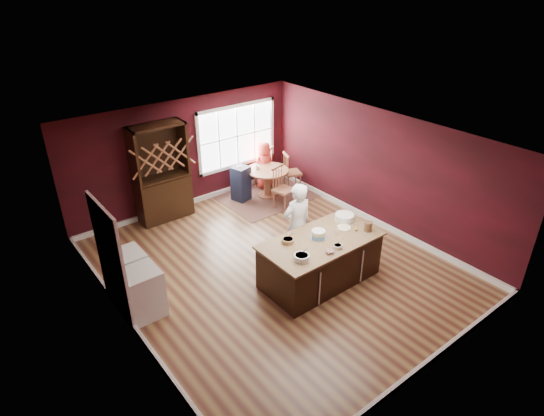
{
  "coord_description": "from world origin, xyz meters",
  "views": [
    {
      "loc": [
        -4.69,
        -5.94,
        5.38
      ],
      "look_at": [
        0.31,
        0.46,
        1.05
      ],
      "focal_mm": 30.0,
      "sensor_mm": 36.0,
      "label": 1
    }
  ],
  "objects": [
    {
      "name": "rug",
      "position": [
        1.85,
        2.64,
        0.01
      ],
      "size": [
        2.44,
        1.9,
        0.01
      ],
      "primitive_type": "cube",
      "rotation": [
        0.0,
        0.0,
        0.01
      ],
      "color": "brown",
      "rests_on": "ground"
    },
    {
      "name": "hutch",
      "position": [
        -0.79,
        3.22,
        1.16
      ],
      "size": [
        1.27,
        0.53,
        2.32
      ],
      "primitive_type": "cube",
      "color": "#38220F",
      "rests_on": "ground"
    },
    {
      "name": "chair_north",
      "position": [
        2.25,
        3.35,
        0.53
      ],
      "size": [
        0.6,
        0.59,
        1.06
      ],
      "primitive_type": null,
      "rotation": [
        0.0,
        0.0,
        3.67
      ],
      "color": "#955A2E",
      "rests_on": "ground"
    },
    {
      "name": "bowl_yellow",
      "position": [
        -0.14,
        -0.59,
        0.96
      ],
      "size": [
        0.22,
        0.22,
        0.08
      ],
      "primitive_type": "cylinder",
      "color": "#A0814F",
      "rests_on": "kitchen_island"
    },
    {
      "name": "dryer",
      "position": [
        -2.64,
        0.92,
        0.45
      ],
      "size": [
        0.62,
        0.6,
        0.91
      ],
      "primitive_type": "cube",
      "color": "silver",
      "rests_on": "ground"
    },
    {
      "name": "seated_woman",
      "position": [
        2.11,
        3.12,
        0.65
      ],
      "size": [
        0.67,
        0.47,
        1.3
      ],
      "primitive_type": "imported",
      "rotation": [
        0.0,
        0.0,
        3.23
      ],
      "color": "red",
      "rests_on": "ground"
    },
    {
      "name": "drinking_glass",
      "position": [
        0.77,
        -0.91,
        0.99
      ],
      "size": [
        0.07,
        0.07,
        0.14
      ],
      "primitive_type": "cylinder",
      "color": "white",
      "rests_on": "kitchen_island"
    },
    {
      "name": "chair_south",
      "position": [
        1.76,
        1.85,
        0.55
      ],
      "size": [
        0.55,
        0.54,
        1.09
      ],
      "primitive_type": null,
      "rotation": [
        0.0,
        0.0,
        0.25
      ],
      "color": "brown",
      "rests_on": "ground"
    },
    {
      "name": "doorway",
      "position": [
        -2.97,
        0.6,
        1.02
      ],
      "size": [
        0.08,
        1.26,
        2.13
      ],
      "primitive_type": null,
      "color": "white",
      "rests_on": "room_shell"
    },
    {
      "name": "washer",
      "position": [
        -2.64,
        0.28,
        0.45
      ],
      "size": [
        0.62,
        0.6,
        0.89
      ],
      "primitive_type": "cube",
      "color": "white",
      "rests_on": "ground"
    },
    {
      "name": "bowl_pink",
      "position": [
        0.22,
        -1.31,
        0.95
      ],
      "size": [
        0.17,
        0.17,
        0.06
      ],
      "primitive_type": "cylinder",
      "color": "silver",
      "rests_on": "kitchen_island"
    },
    {
      "name": "stoneware_crock",
      "position": [
        1.33,
        -1.2,
        1.01
      ],
      "size": [
        0.16,
        0.16,
        0.19
      ],
      "primitive_type": "cylinder",
      "color": "brown",
      "rests_on": "kitchen_island"
    },
    {
      "name": "table_plate",
      "position": [
        2.09,
        2.52,
        0.76
      ],
      "size": [
        0.19,
        0.19,
        0.01
      ],
      "primitive_type": "cylinder",
      "color": "beige",
      "rests_on": "dining_table"
    },
    {
      "name": "window",
      "position": [
        1.5,
        3.47,
        1.5
      ],
      "size": [
        2.36,
        0.1,
        1.66
      ],
      "primitive_type": null,
      "color": "white",
      "rests_on": "room_shell"
    },
    {
      "name": "chair_east",
      "position": [
        2.65,
        2.56,
        0.53
      ],
      "size": [
        0.55,
        0.56,
        1.05
      ],
      "primitive_type": null,
      "rotation": [
        0.0,
        0.0,
        1.22
      ],
      "color": "brown",
      "rests_on": "ground"
    },
    {
      "name": "room_shell",
      "position": [
        0.0,
        0.0,
        1.35
      ],
      "size": [
        7.0,
        7.0,
        7.0
      ],
      "color": "olive",
      "rests_on": "ground"
    },
    {
      "name": "toddler",
      "position": [
        1.1,
        2.99,
        0.81
      ],
      "size": [
        0.18,
        0.14,
        0.26
      ],
      "primitive_type": null,
      "color": "#8CA5BF",
      "rests_on": "high_chair"
    },
    {
      "name": "toy_figurine",
      "position": [
        1.15,
        -1.07,
        0.96
      ],
      "size": [
        0.04,
        0.04,
        0.07
      ],
      "primitive_type": null,
      "color": "#FFF30E",
      "rests_on": "kitchen_island"
    },
    {
      "name": "dinner_plate",
      "position": [
        1.05,
        -0.85,
        0.93
      ],
      "size": [
        0.27,
        0.27,
        0.02
      ],
      "primitive_type": "cylinder",
      "color": "beige",
      "rests_on": "kitchen_island"
    },
    {
      "name": "bowl_blue",
      "position": [
        -0.31,
        -1.16,
        0.97
      ],
      "size": [
        0.27,
        0.27,
        0.11
      ],
      "primitive_type": "cylinder",
      "color": "silver",
      "rests_on": "kitchen_island"
    },
    {
      "name": "layer_cake",
      "position": [
        0.42,
        -0.79,
        0.99
      ],
      "size": [
        0.35,
        0.35,
        0.14
      ],
      "primitive_type": null,
      "color": "white",
      "rests_on": "kitchen_island"
    },
    {
      "name": "baker",
      "position": [
        0.44,
        -0.16,
        0.89
      ],
      "size": [
        0.69,
        0.5,
        1.78
      ],
      "primitive_type": "imported",
      "rotation": [
        0.0,
        0.0,
        3.03
      ],
      "color": "silver",
      "rests_on": "ground"
    },
    {
      "name": "white_tub",
      "position": [
        1.28,
        -0.64,
        0.98
      ],
      "size": [
        0.38,
        0.38,
        0.13
      ],
      "primitive_type": "cylinder",
      "color": "silver",
      "rests_on": "kitchen_island"
    },
    {
      "name": "bowl_olive",
      "position": [
        0.45,
        -1.27,
        0.95
      ],
      "size": [
        0.17,
        0.17,
        0.06
      ],
      "primitive_type": "cylinder",
      "color": "beige",
      "rests_on": "kitchen_island"
    },
    {
      "name": "table_cup",
      "position": [
        1.68,
        2.84,
        0.8
      ],
      "size": [
        0.15,
        0.15,
        0.1
      ],
      "primitive_type": "imported",
      "rotation": [
        0.0,
        0.0,
        0.27
      ],
      "color": "white",
      "rests_on": "dining_table"
    },
    {
      "name": "kitchen_island",
      "position": [
        0.41,
        -0.88,
        0.44
      ],
      "size": [
        2.28,
        1.2,
        0.92
      ],
      "color": "black",
      "rests_on": "ground"
    },
    {
      "name": "dining_table",
      "position": [
        1.85,
        2.64,
        0.53
      ],
      "size": [
        1.09,
        1.09,
        0.75
      ],
      "color": "olive",
      "rests_on": "ground"
    },
    {
      "name": "high_chair",
      "position": [
        1.18,
        2.87,
        0.48
      ],
      "size": [
        0.47,
        0.47,
        0.96
      ],
      "primitive_type": null,
      "rotation": [
        0.0,
        0.0,
        0.25
      ],
      "color": "black",
      "rests_on": "ground"
    }
  ]
}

